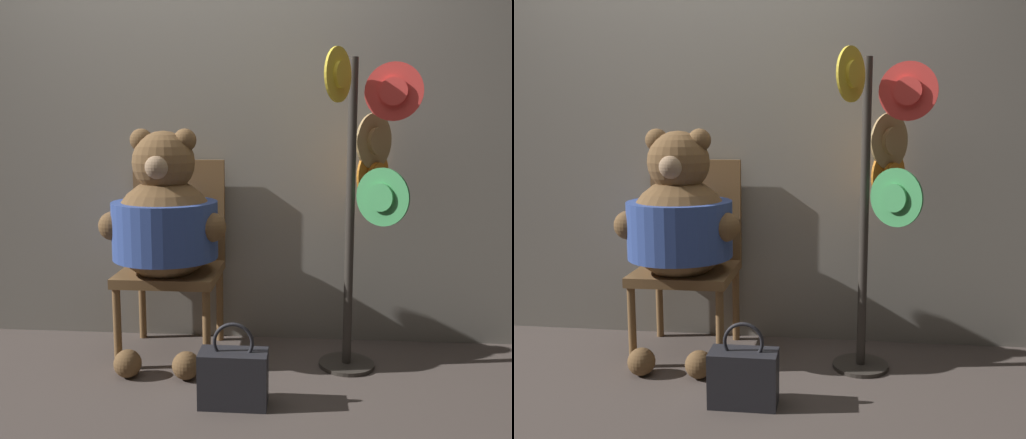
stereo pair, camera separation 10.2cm
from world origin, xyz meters
TOP-DOWN VIEW (x-y plane):
  - ground_plane at (0.00, 0.00)m, footprint 14.00×14.00m
  - wall_back at (0.00, 0.63)m, footprint 8.00×0.10m
  - chair at (-0.07, 0.38)m, footprint 0.51×0.50m
  - teddy_bear at (-0.08, 0.21)m, footprint 0.65×0.57m
  - hat_display_rack at (0.92, 0.21)m, footprint 0.46×0.50m
  - handbag_on_ground at (0.33, -0.27)m, footprint 0.30×0.15m

SIDE VIEW (x-z plane):
  - ground_plane at x=0.00m, z-range 0.00..0.00m
  - handbag_on_ground at x=0.33m, z-range -0.06..0.32m
  - chair at x=-0.07m, z-range 0.03..1.06m
  - teddy_bear at x=-0.08m, z-range 0.13..1.33m
  - hat_display_rack at x=0.92m, z-range 0.15..1.71m
  - wall_back at x=0.00m, z-range 0.00..2.67m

